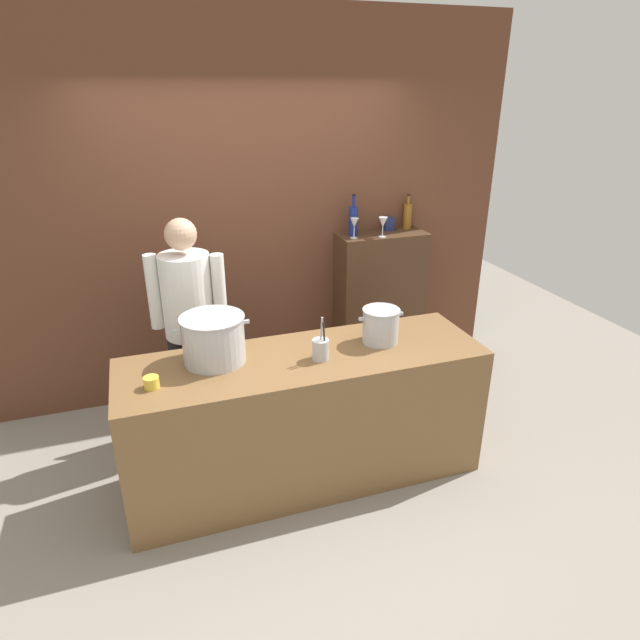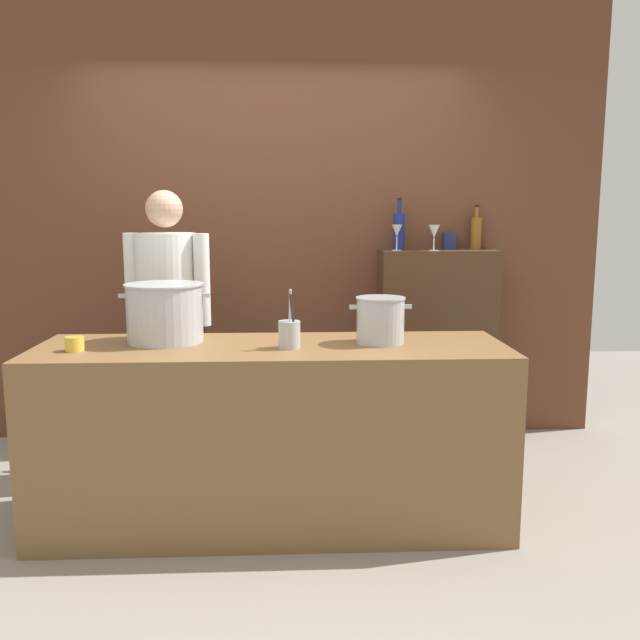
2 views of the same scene
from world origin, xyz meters
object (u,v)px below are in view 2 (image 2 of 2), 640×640
Objects in this scene: butter_jar at (75,344)px; spice_tin_navy at (449,241)px; chef at (168,312)px; wine_bottle_cobalt at (399,230)px; wine_glass_short at (434,232)px; wine_bottle_amber at (476,232)px; stockpot_small at (380,320)px; utensil_crock at (289,334)px; stockpot_large at (165,313)px; wine_glass_wide at (397,232)px.

spice_tin_navy is at bearing 33.55° from butter_jar.
chef reaches higher than wine_bottle_cobalt.
wine_bottle_amber is at bearing 32.35° from wine_glass_short.
stockpot_small is 1.05× the size of wine_bottle_amber.
spice_tin_navy is at bearing 9.82° from wine_bottle_cobalt.
utensil_crock is 0.84× the size of wine_bottle_cobalt.
stockpot_large reaches higher than butter_jar.
wine_bottle_amber is (0.81, 1.26, 0.39)m from stockpot_small.
butter_jar is at bearing -148.56° from wine_glass_short.
wine_glass_wide is at bearing -106.81° from wine_bottle_cobalt.
butter_jar is (-1.44, -0.13, -0.08)m from stockpot_small.
wine_glass_short is 0.25m from spice_tin_navy.
stockpot_large is at bearing -142.31° from wine_glass_wide.
butter_jar is at bearing -146.45° from spice_tin_navy.
wine_bottle_cobalt is 2.02× the size of wine_glass_wide.
stockpot_large is at bearing -147.81° from wine_bottle_amber.
wine_glass_wide is (0.25, 1.09, 0.40)m from stockpot_small.
stockpot_small is 1.22m from wine_glass_short.
wine_bottle_cobalt reaches higher than stockpot_large.
stockpot_large is at bearing -140.45° from wine_bottle_cobalt.
wine_glass_short is at bearing -147.65° from wine_bottle_amber.
stockpot_large is at bearing -145.36° from spice_tin_navy.
stockpot_large is 1.52× the size of wine_bottle_amber.
spice_tin_navy is at bearing -175.94° from wine_bottle_amber.
chef reaches higher than spice_tin_navy.
stockpot_small is at bearing -102.87° from wine_glass_wide.
chef is 10.02× the size of wine_glass_short.
utensil_crock is 1.76m from spice_tin_navy.
stockpot_small is at bearing -4.17° from stockpot_large.
wine_glass_wide reaches higher than stockpot_small.
wine_bottle_cobalt is (1.42, 0.54, 0.45)m from chef.
stockpot_large is 1.69m from wine_glass_wide.
stockpot_large is 1.06m from stockpot_small.
wine_bottle_cobalt reaches higher than stockpot_small.
chef reaches higher than utensil_crock.
stockpot_large reaches higher than stockpot_small.
wine_bottle_amber is (2.25, 1.38, 0.47)m from butter_jar.
wine_bottle_amber is 0.59m from wine_glass_wide.
chef is 1.03m from utensil_crock.
butter_jar is at bearing -174.88° from stockpot_small.
wine_glass_wide is 1.53× the size of spice_tin_navy.
wine_bottle_cobalt is at bearing 73.19° from wine_glass_wide.
chef is at bearing 133.00° from utensil_crock.
butter_jar is (-0.38, -0.21, -0.11)m from stockpot_large.
wine_bottle_cobalt reaches higher than spice_tin_navy.
stockpot_large is 0.65m from utensil_crock.
stockpot_small is 1.08× the size of utensil_crock.
chef is 5.88× the size of utensil_crock.
stockpot_small is at bearing -116.72° from spice_tin_navy.
wine_bottle_amber reaches higher than wine_glass_short.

